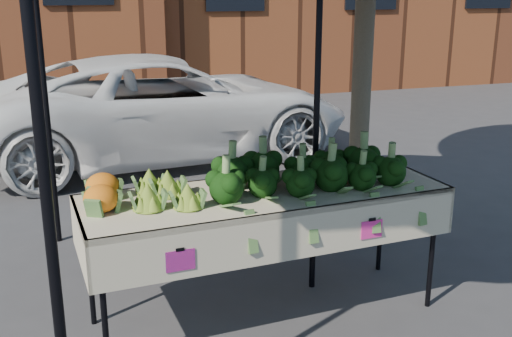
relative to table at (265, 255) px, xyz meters
The scene contains 6 objects.
ground 0.49m from the table, 154.49° to the right, with size 90.00×90.00×0.00m, color #353538.
table is the anchor object (origin of this frame).
canopy 1.00m from the table, 71.03° to the left, with size 3.16×3.16×2.74m, color black, non-canonical shape.
broccoli_heap 0.65m from the table, ahead, with size 1.39×0.59×0.28m, color black.
romanesco_cluster 0.87m from the table, behind, with size 0.45×0.59×0.22m, color #86A633.
cauliflower_pair 1.17m from the table, behind, with size 0.25×0.45×0.19m, color orange.
Camera 1 is at (-1.08, -3.48, 2.17)m, focal length 42.89 mm.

